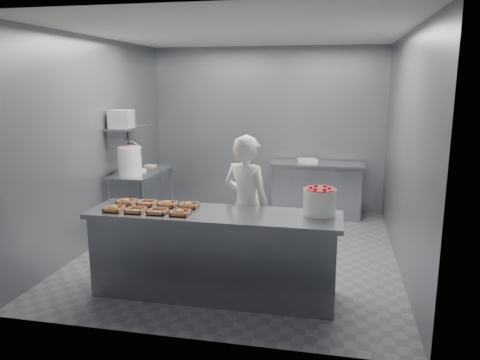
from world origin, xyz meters
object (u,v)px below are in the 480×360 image
Objects in this scene: tray_3 at (180,212)px; worker at (247,206)px; strawberry_tub at (320,200)px; tray_6 at (168,204)px; tray_7 at (189,205)px; prep_table at (142,191)px; glaze_bucket at (130,161)px; service_counter at (214,254)px; back_counter at (317,189)px; tray_2 at (158,211)px; tray_5 at (147,203)px; tray_4 at (126,202)px; tray_1 at (136,210)px; appliance at (121,119)px; tray_0 at (114,209)px.

worker is at bearing 54.31° from tray_3.
worker is 5.02× the size of strawberry_tub.
tray_6 and tray_7 have the same top height.
worker is at bearing -35.75° from prep_table.
tray_6 is 0.37× the size of glaze_bucket.
service_counter and back_counter have the same top height.
tray_2 is 0.38m from tray_7.
tray_3 is 0.56m from tray_5.
tray_4 is at bearing 180.00° from tray_7.
worker reaches higher than tray_1.
back_counter is 8.01× the size of tray_3.
worker is (-0.67, -2.65, 0.37)m from back_counter.
glaze_bucket reaches higher than tray_4.
tray_5 is (-0.24, 0.29, 0.00)m from tray_2.
tray_6 is at bearing 54.58° from worker.
tray_2 is at bearing -169.56° from strawberry_tub.
strawberry_tub is at bearing -87.07° from back_counter.
tray_1 is at bearing -68.89° from appliance.
worker is at bearing 24.13° from tray_5.
tray_6 is 0.90m from worker.
back_counter is at bearing 70.38° from tray_3.
strawberry_tub is (1.61, 0.00, 0.12)m from tray_6.
appliance is at bearing 112.65° from tray_0.
tray_1 is 1.00× the size of tray_5.
tray_2 is 1.00× the size of tray_4.
tray_1 is 1.00× the size of tray_3.
tray_5 reaches higher than back_counter.
tray_1 is 0.24m from tray_2.
glaze_bucket is at bearing 127.39° from tray_3.
service_counter is at bearing -44.32° from glaze_bucket.
tray_3 is at bearing -109.62° from back_counter.
tray_5 is at bearing 148.50° from tray_3.
tray_5 is at bearing 180.00° from tray_7.
tray_1 is at bearing -50.26° from tray_4.
tray_7 reaches higher than service_counter.
tray_3 is at bearing -154.81° from service_counter.
tray_1 is at bearing 180.00° from tray_2.
appliance is at bearing 136.20° from service_counter.
worker is at bearing 30.71° from tray_0.
strawberry_tub reaches higher than tray_6.
service_counter is at bearing 25.19° from tray_3.
tray_5 is at bearing 0.00° from tray_4.
service_counter is 0.93m from tray_5.
prep_table is 6.40× the size of tray_0.
tray_7 is at bearing 22.10° from tray_0.
tray_7 is 0.11× the size of worker.
tray_3 is at bearing -52.61° from glaze_bucket.
back_counter is at bearing 60.38° from tray_0.
tray_1 is 0.38m from tray_4.
tray_5 is (-1.69, -3.10, 0.47)m from back_counter.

